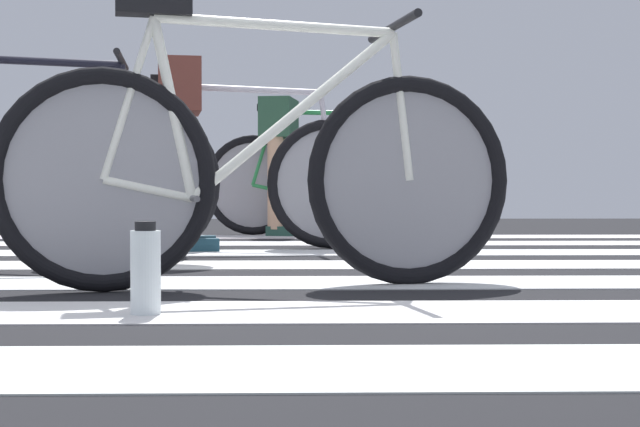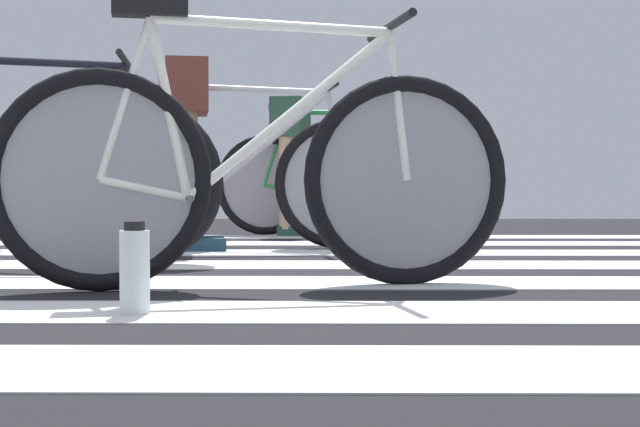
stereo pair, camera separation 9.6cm
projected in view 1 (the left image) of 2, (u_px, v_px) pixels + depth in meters
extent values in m
cube|color=black|center=(219.00, 287.00, 3.14)|extent=(18.00, 14.00, 0.02)
cube|color=silver|center=(173.00, 367.00, 1.66)|extent=(5.20, 0.44, 0.00)
cube|color=silver|center=(173.00, 312.00, 2.41)|extent=(5.20, 0.44, 0.00)
cube|color=silver|center=(206.00, 283.00, 3.16)|extent=(5.20, 0.44, 0.00)
cube|color=silver|center=(221.00, 265.00, 3.91)|extent=(5.20, 0.44, 0.00)
cube|color=silver|center=(239.00, 253.00, 4.66)|extent=(5.20, 0.44, 0.00)
cube|color=silver|center=(254.00, 244.00, 5.46)|extent=(5.20, 0.44, 0.00)
cube|color=silver|center=(274.00, 237.00, 6.22)|extent=(5.20, 0.44, 0.00)
torus|color=black|center=(103.00, 180.00, 2.88)|extent=(0.71, 0.20, 0.72)
torus|color=black|center=(409.00, 180.00, 3.11)|extent=(0.71, 0.20, 0.72)
cylinder|color=gray|center=(103.00, 180.00, 2.88)|extent=(0.60, 0.13, 0.61)
cylinder|color=gray|center=(409.00, 180.00, 3.11)|extent=(0.60, 0.13, 0.61)
cylinder|color=white|center=(277.00, 25.00, 3.00)|extent=(0.79, 0.20, 0.05)
cylinder|color=white|center=(295.00, 114.00, 3.02)|extent=(0.69, 0.18, 0.59)
cylinder|color=white|center=(173.00, 108.00, 2.93)|extent=(0.16, 0.06, 0.59)
cylinder|color=white|center=(148.00, 189.00, 2.92)|extent=(0.29, 0.09, 0.09)
cylinder|color=white|center=(129.00, 98.00, 2.90)|extent=(0.19, 0.06, 0.53)
cylinder|color=white|center=(401.00, 107.00, 3.10)|extent=(0.09, 0.05, 0.50)
cube|color=black|center=(154.00, 8.00, 2.91)|extent=(0.25, 0.14, 0.05)
cylinder|color=black|center=(393.00, 27.00, 3.09)|extent=(0.13, 0.51, 0.03)
cylinder|color=#4C4C51|center=(192.00, 198.00, 2.95)|extent=(0.09, 0.34, 0.02)
torus|color=black|center=(136.00, 182.00, 3.90)|extent=(0.72, 0.14, 0.72)
cylinder|color=gray|center=(136.00, 182.00, 3.90)|extent=(0.60, 0.08, 0.61)
cylinder|color=black|center=(24.00, 61.00, 3.82)|extent=(0.80, 0.13, 0.05)
cylinder|color=black|center=(40.00, 130.00, 3.84)|extent=(0.70, 0.12, 0.59)
cylinder|color=black|center=(129.00, 124.00, 3.89)|extent=(0.09, 0.04, 0.50)
cylinder|color=black|center=(121.00, 60.00, 3.88)|extent=(0.09, 0.52, 0.03)
torus|color=black|center=(143.00, 184.00, 4.84)|extent=(0.72, 0.17, 0.72)
torus|color=black|center=(332.00, 184.00, 5.02)|extent=(0.72, 0.17, 0.72)
cylinder|color=gray|center=(143.00, 184.00, 4.84)|extent=(0.60, 0.10, 0.61)
cylinder|color=gray|center=(332.00, 184.00, 5.02)|extent=(0.60, 0.10, 0.61)
cylinder|color=#B7B2BF|center=(248.00, 89.00, 4.92)|extent=(0.80, 0.16, 0.05)
cylinder|color=#B7B2BF|center=(259.00, 143.00, 4.94)|extent=(0.70, 0.14, 0.59)
cylinder|color=#B7B2BF|center=(185.00, 141.00, 4.87)|extent=(0.16, 0.06, 0.59)
cylinder|color=#B7B2BF|center=(170.00, 189.00, 4.86)|extent=(0.29, 0.07, 0.09)
cylinder|color=#B7B2BF|center=(158.00, 135.00, 4.84)|extent=(0.19, 0.05, 0.53)
cylinder|color=#B7B2BF|center=(326.00, 138.00, 5.01)|extent=(0.09, 0.04, 0.50)
cube|color=black|center=(173.00, 81.00, 4.85)|extent=(0.25, 0.13, 0.05)
cylinder|color=black|center=(321.00, 89.00, 4.99)|extent=(0.11, 0.52, 0.03)
cylinder|color=#4C4C51|center=(196.00, 195.00, 4.89)|extent=(0.07, 0.34, 0.02)
cylinder|color=brown|center=(179.00, 156.00, 5.00)|extent=(0.11, 0.11, 0.92)
cylinder|color=brown|center=(180.00, 154.00, 4.73)|extent=(0.11, 0.11, 0.92)
cube|color=#562923|center=(179.00, 87.00, 4.86)|extent=(0.28, 0.44, 0.28)
cube|color=#183846|center=(192.00, 242.00, 5.03)|extent=(0.27, 0.14, 0.07)
cube|color=#183846|center=(194.00, 245.00, 4.75)|extent=(0.27, 0.14, 0.07)
torus|color=black|center=(253.00, 185.00, 6.51)|extent=(0.72, 0.17, 0.72)
torus|color=black|center=(396.00, 185.00, 6.37)|extent=(0.72, 0.17, 0.72)
cylinder|color=gray|center=(253.00, 185.00, 6.51)|extent=(0.60, 0.10, 0.61)
cylinder|color=gray|center=(396.00, 185.00, 6.37)|extent=(0.60, 0.10, 0.61)
cylinder|color=#298B46|center=(330.00, 113.00, 6.42)|extent=(0.80, 0.16, 0.05)
cylinder|color=#298B46|center=(339.00, 154.00, 6.42)|extent=(0.70, 0.14, 0.59)
cylinder|color=#298B46|center=(283.00, 153.00, 6.47)|extent=(0.16, 0.06, 0.59)
cylinder|color=#298B46|center=(272.00, 189.00, 6.49)|extent=(0.29, 0.07, 0.09)
cylinder|color=#298B46|center=(264.00, 149.00, 6.49)|extent=(0.19, 0.05, 0.53)
cylinder|color=#298B46|center=(391.00, 149.00, 6.36)|extent=(0.09, 0.04, 0.50)
cube|color=black|center=(275.00, 108.00, 6.47)|extent=(0.25, 0.13, 0.05)
cylinder|color=black|center=(387.00, 111.00, 6.36)|extent=(0.11, 0.52, 0.03)
cylinder|color=#4C4C51|center=(291.00, 193.00, 6.47)|extent=(0.07, 0.34, 0.02)
cylinder|color=tan|center=(282.00, 167.00, 6.62)|extent=(0.11, 0.11, 0.88)
cylinder|color=tan|center=(275.00, 166.00, 6.34)|extent=(0.11, 0.11, 0.88)
cube|color=#284D37|center=(279.00, 118.00, 6.47)|extent=(0.28, 0.44, 0.28)
cube|color=#214439|center=(292.00, 230.00, 6.62)|extent=(0.27, 0.14, 0.07)
cube|color=#214439|center=(285.00, 231.00, 6.34)|extent=(0.27, 0.14, 0.07)
cylinder|color=white|center=(146.00, 273.00, 2.36)|extent=(0.08, 0.08, 0.22)
cylinder|color=black|center=(145.00, 226.00, 2.36)|extent=(0.05, 0.05, 0.02)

